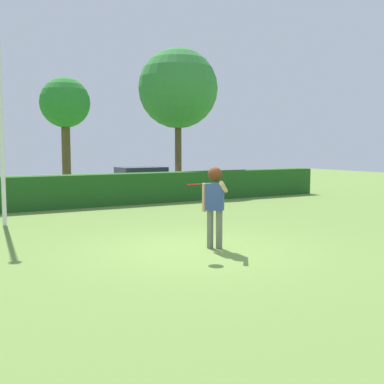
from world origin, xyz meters
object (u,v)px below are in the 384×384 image
Objects in this scene: lamppost at (0,88)px; willow_tree at (178,89)px; frisbee at (194,184)px; maple_tree at (65,105)px; parked_car_silver at (141,179)px; person at (215,198)px.

lamppost is 0.97× the size of willow_tree.
frisbee is 0.05× the size of maple_tree.
parked_car_silver is at bearing 44.04° from lamppost.
willow_tree reaches higher than person.
person is 7.04m from lamppost.
willow_tree reaches higher than frisbee.
lamppost reaches higher than maple_tree.
frisbee reaches higher than parked_car_silver.
lamppost reaches higher than person.
lamppost is at bearing 122.98° from person.
willow_tree reaches higher than lamppost.
parked_car_silver is at bearing -35.90° from maple_tree.
frisbee is 0.04× the size of lamppost.
lamppost is (-2.84, 5.78, 2.35)m from frisbee.
parked_car_silver is (3.60, 12.36, -0.42)m from person.
person is 14.71m from willow_tree.
willow_tree is 1.29× the size of maple_tree.
lamppost is at bearing 116.14° from frisbee.
lamppost is (-3.54, 5.45, 2.69)m from person.
person is 0.26× the size of lamppost.
frisbee is at bearing -63.86° from lamppost.
parked_car_silver is at bearing -167.69° from willow_tree.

